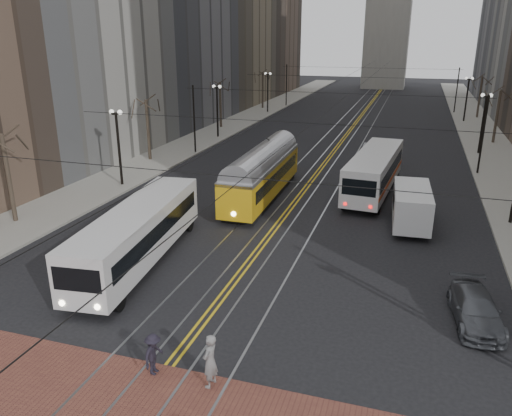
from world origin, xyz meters
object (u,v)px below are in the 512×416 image
Objects in this scene: cargo_van at (411,208)px; sedan_grey at (382,157)px; streetcar at (262,178)px; sedan_silver at (372,153)px; transit_bus at (139,236)px; rear_bus at (374,173)px; sedan_parked at (476,309)px; pedestrian_d at (154,354)px; pedestrian_b at (210,361)px.

cargo_van reaches higher than sedan_grey.
streetcar is 14.86m from sedan_silver.
rear_bus is at bearing 50.60° from transit_bus.
sedan_grey is at bearing 95.89° from sedan_parked.
sedan_silver is at bearing 63.19° from streetcar.
sedan_grey reaches higher than pedestrian_d.
sedan_silver is at bearing -176.77° from pedestrian_b.
sedan_grey is 25.65m from sedan_parked.
transit_bus is at bearing -118.43° from rear_bus.
sedan_silver is 2.52× the size of pedestrian_b.
transit_bus is 7.65× the size of pedestrian_d.
sedan_parked is (5.56, -25.04, -0.19)m from sedan_grey.
pedestrian_b is (7.12, -7.76, -0.49)m from transit_bus.
sedan_grey is 0.98× the size of sedan_silver.
transit_bus is 15.93m from sedan_parked.
sedan_silver reaches higher than sedan_parked.
streetcar reaches higher than cargo_van.
pedestrian_d is (-4.29, -33.42, -0.02)m from sedan_silver.
pedestrian_b is at bearing -112.54° from cargo_van.
sedan_parked is at bearing -9.56° from transit_bus.
streetcar is 2.64× the size of sedan_grey.
rear_bus reaches higher than pedestrian_d.
rear_bus is at bearing 24.22° from streetcar.
cargo_van is 1.27× the size of sedan_parked.
transit_bus is 10.55m from pedestrian_b.
streetcar is at bearing -112.89° from sedan_silver.
streetcar is 2.30× the size of cargo_van.
sedan_parked is at bearing -78.39° from cargo_van.
pedestrian_d is at bearing -94.24° from sedan_silver.
sedan_silver is (-1.00, 1.53, -0.01)m from sedan_grey.
sedan_grey is at bearing 97.28° from cargo_van.
pedestrian_d is at bearing -118.51° from cargo_van.
sedan_parked is at bearing -54.74° from pedestrian_d.
sedan_silver is 1.13× the size of sedan_parked.
pedestrian_d is at bearing -96.07° from sedan_grey.
transit_bus is at bearing -130.47° from pedestrian_b.
streetcar is 6.54× the size of pedestrian_b.
rear_bus is 8.34m from sedan_grey.
streetcar is at bearing 70.83° from transit_bus.
cargo_van is at bearing -16.30° from streetcar.
cargo_van is (10.28, -2.84, -0.27)m from streetcar.
transit_bus is 12.63m from streetcar.
cargo_van is 10.76m from sedan_parked.
sedan_grey is at bearing -6.43° from pedestrian_d.
streetcar is 2.60× the size of sedan_silver.
sedan_parked is 2.80× the size of pedestrian_d.
pedestrian_d is (-5.29, -23.58, -0.73)m from rear_bus.
rear_bus is 6.94m from cargo_van.
sedan_parked is 11.13m from pedestrian_b.
sedan_parked is (6.56, -26.57, -0.18)m from sedan_silver.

